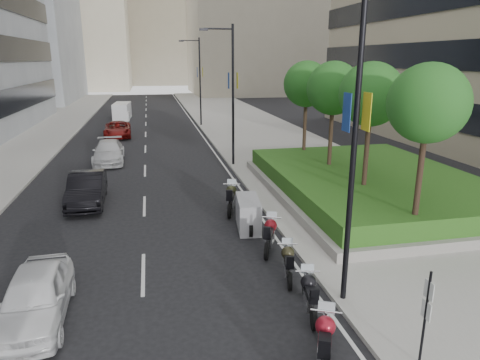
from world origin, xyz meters
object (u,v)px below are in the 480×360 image
object	(u,v)px
parking_sign	(426,314)
car_d	(118,129)
car_a	(35,297)
car_c	(109,152)
lamp_post_2	(198,77)
motorcycle_6	(231,198)
motorcycle_3	(288,263)
car_b	(87,189)
delivery_van	(122,112)
motorcycle_4	(270,235)
motorcycle_5	(248,214)
lamp_post_1	(231,89)
motorcycle_2	(309,294)
motorcycle_1	(324,342)
lamp_post_0	(350,133)

from	to	relation	value
parking_sign	car_d	world-z (taller)	parking_sign
car_a	car_c	xyz separation A→B (m)	(0.38, 19.02, 0.01)
lamp_post_2	motorcycle_6	distance (m)	27.01
motorcycle_3	car_b	size ratio (longest dim) A/B	0.43
parking_sign	delivery_van	size ratio (longest dim) A/B	0.54
motorcycle_4	parking_sign	bearing A→B (deg)	-143.86
motorcycle_5	car_c	distance (m)	15.37
car_a	parking_sign	bearing A→B (deg)	-25.12
lamp_post_2	car_c	xyz separation A→B (m)	(-8.07, -15.08, -4.34)
parking_sign	lamp_post_1	bearing A→B (deg)	91.88
motorcycle_6	motorcycle_2	bearing A→B (deg)	-160.77
motorcycle_5	delivery_van	bearing A→B (deg)	17.83
motorcycle_4	car_c	xyz separation A→B (m)	(-7.09, 15.97, 0.13)
motorcycle_4	car_d	distance (m)	27.11
motorcycle_3	car_a	xyz separation A→B (m)	(-7.47, -0.84, 0.17)
delivery_van	lamp_post_1	bearing A→B (deg)	-67.69
motorcycle_2	motorcycle_1	bearing A→B (deg)	-179.75
motorcycle_3	car_b	xyz separation A→B (m)	(-7.39, 9.13, 0.23)
lamp_post_1	parking_sign	bearing A→B (deg)	-88.12
car_d	motorcycle_5	bearing A→B (deg)	-76.39
motorcycle_3	car_d	world-z (taller)	car_d
motorcycle_6	delivery_van	xyz separation A→B (m)	(-6.73, 33.94, 0.25)
parking_sign	motorcycle_2	size ratio (longest dim) A/B	1.20
motorcycle_6	car_c	xyz separation A→B (m)	(-6.45, 11.51, 0.09)
lamp_post_2	motorcycle_6	size ratio (longest dim) A/B	3.85
lamp_post_2	motorcycle_2	size ratio (longest dim) A/B	4.32
lamp_post_1	lamp_post_2	size ratio (longest dim) A/B	1.00
motorcycle_3	car_c	distance (m)	19.51
motorcycle_3	delivery_van	world-z (taller)	delivery_van
lamp_post_1	lamp_post_2	bearing A→B (deg)	90.00
motorcycle_1	lamp_post_0	bearing A→B (deg)	-6.71
lamp_post_1	motorcycle_2	xyz separation A→B (m)	(-1.01, -17.28, -4.51)
motorcycle_5	car_d	world-z (taller)	car_d
motorcycle_3	motorcycle_6	size ratio (longest dim) A/B	0.86
car_d	lamp_post_1	bearing A→B (deg)	-60.44
motorcycle_5	car_c	size ratio (longest dim) A/B	0.46
lamp_post_2	motorcycle_2	world-z (taller)	lamp_post_2
motorcycle_4	motorcycle_6	bearing A→B (deg)	31.06
motorcycle_1	motorcycle_3	distance (m)	4.17
motorcycle_1	motorcycle_4	world-z (taller)	motorcycle_1
motorcycle_6	motorcycle_1	bearing A→B (deg)	-163.85
parking_sign	motorcycle_4	size ratio (longest dim) A/B	1.18
lamp_post_0	parking_sign	world-z (taller)	lamp_post_0
motorcycle_1	motorcycle_2	size ratio (longest dim) A/B	1.01
car_d	motorcycle_2	bearing A→B (deg)	-79.06
motorcycle_2	car_a	bearing A→B (deg)	92.77
parking_sign	motorcycle_1	world-z (taller)	parking_sign
car_d	parking_sign	bearing A→B (deg)	-77.37
motorcycle_1	motorcycle_2	bearing A→B (deg)	12.86
motorcycle_4	lamp_post_1	bearing A→B (deg)	18.54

